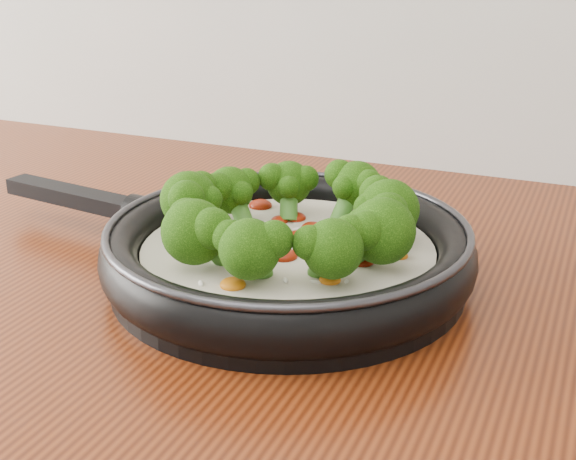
% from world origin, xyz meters
% --- Properties ---
extents(skillet, '(0.54, 0.37, 0.10)m').
position_xyz_m(skillet, '(0.03, 1.09, 0.94)').
color(skillet, black).
rests_on(skillet, counter).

